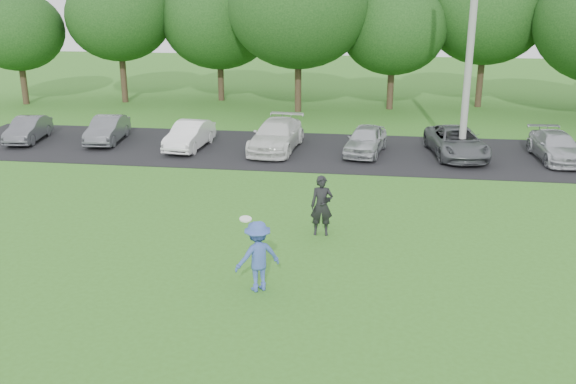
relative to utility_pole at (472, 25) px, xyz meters
name	(u,v)px	position (x,y,z in m)	size (l,w,h in m)	color
ground	(267,293)	(-5.76, -12.72, -5.23)	(100.00, 100.00, 0.00)	#397020
parking_lot	(320,151)	(-5.76, 0.28, -5.21)	(32.00, 6.50, 0.03)	black
utility_pole	(472,25)	(0.00, 0.00, 0.00)	(0.28, 0.28, 10.46)	gray
frisbee_player	(258,256)	(-5.99, -12.58, -4.39)	(1.25, 1.12, 1.89)	#3E57AE
camera_bystander	(322,206)	(-4.84, -8.97, -4.37)	(0.66, 0.47, 1.71)	black
parked_cars	(353,139)	(-4.37, 0.22, -4.61)	(27.95, 4.48, 1.25)	#54565C
tree_row	(366,19)	(-4.25, 10.04, -0.32)	(42.39, 9.85, 8.64)	#38281C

